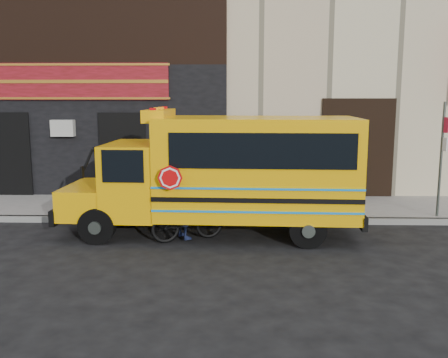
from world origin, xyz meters
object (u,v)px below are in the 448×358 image
Objects in this scene: bicycle at (188,219)px; cyclist at (184,202)px; sign_pole at (442,157)px; school_bus at (228,171)px.

cyclist reaches higher than bicycle.
sign_pole reaches higher than cyclist.
school_bus is 4.14× the size of bicycle.
bicycle is (-6.29, -1.86, -1.20)m from sign_pole.
bicycle is at bearing -155.35° from cyclist.
bicycle is 0.39m from cyclist.
cyclist is (-6.38, -1.80, -0.82)m from sign_pole.
school_bus is 3.95× the size of cyclist.
school_bus is at bearing -166.48° from sign_pole.
sign_pole is at bearing 13.52° from school_bus.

